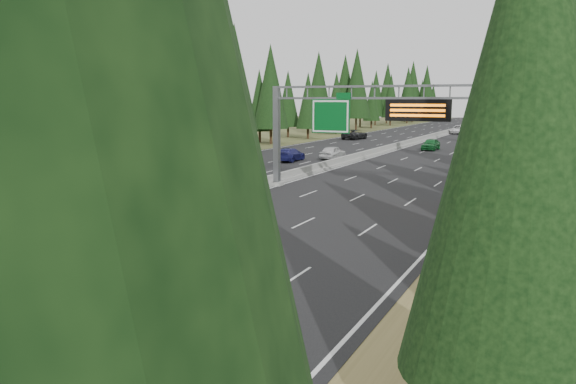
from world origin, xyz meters
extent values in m
cube|color=black|center=(0.00, 80.00, 0.04)|extent=(32.00, 260.00, 0.08)
cube|color=olive|center=(17.80, 80.00, 0.03)|extent=(3.60, 260.00, 0.06)
cube|color=#424E24|center=(-17.80, 80.00, 0.03)|extent=(3.60, 260.00, 0.06)
cube|color=gray|center=(0.00, 80.00, 0.23)|extent=(0.70, 260.00, 0.30)
cube|color=gray|center=(0.00, 80.00, 0.63)|extent=(0.30, 260.00, 0.60)
cube|color=slate|center=(0.35, 35.00, 3.98)|extent=(0.45, 0.45, 7.80)
cube|color=gray|center=(0.35, 35.00, 0.23)|extent=(0.90, 0.90, 0.30)
cube|color=slate|center=(16.20, 35.00, 3.98)|extent=(0.45, 0.45, 7.80)
cube|color=gray|center=(16.20, 35.00, 0.23)|extent=(0.90, 0.90, 0.30)
cube|color=slate|center=(8.28, 35.00, 7.80)|extent=(15.85, 0.35, 0.16)
cube|color=slate|center=(8.28, 35.00, 6.96)|extent=(15.85, 0.35, 0.16)
cube|color=#054C19|center=(5.00, 34.75, 5.63)|extent=(3.00, 0.10, 2.50)
cube|color=silver|center=(5.00, 34.69, 5.63)|extent=(2.85, 0.02, 2.35)
cube|color=#054C19|center=(6.00, 34.75, 7.13)|extent=(1.10, 0.10, 0.45)
cube|color=black|center=(11.50, 34.70, 6.13)|extent=(4.50, 0.40, 1.50)
cube|color=orange|center=(11.50, 34.48, 6.48)|extent=(3.80, 0.02, 0.18)
cube|color=orange|center=(11.50, 34.48, 6.13)|extent=(3.80, 0.02, 0.18)
cube|color=orange|center=(11.50, 34.48, 5.78)|extent=(3.80, 0.02, 0.18)
cylinder|color=slate|center=(0.00, 25.00, 4.08)|extent=(0.20, 0.20, 8.00)
cube|color=gray|center=(0.00, 25.00, 0.18)|extent=(0.50, 0.50, 0.20)
cube|color=slate|center=(1.00, 25.00, 7.68)|extent=(2.00, 0.15, 0.15)
cube|color=silver|center=(1.80, 24.88, 6.58)|extent=(1.50, 0.06, 1.80)
cone|color=black|center=(20.11, 6.40, 6.65)|extent=(4.13, 4.13, 9.63)
cylinder|color=black|center=(19.15, 19.12, 1.07)|extent=(0.40, 0.40, 2.14)
cone|color=black|center=(19.15, 19.12, 7.74)|extent=(4.80, 4.80, 11.21)
cylinder|color=black|center=(20.15, 33.01, 1.36)|extent=(0.40, 0.40, 2.72)
cone|color=black|center=(20.15, 33.01, 9.86)|extent=(6.12, 6.12, 14.28)
cylinder|color=black|center=(19.41, 48.89, 1.51)|extent=(0.40, 0.40, 3.03)
cone|color=black|center=(19.41, 48.89, 10.97)|extent=(6.81, 6.81, 15.89)
cylinder|color=black|center=(20.98, 59.88, 1.03)|extent=(0.40, 0.40, 2.06)
cone|color=black|center=(20.98, 59.88, 7.47)|extent=(4.63, 4.63, 10.81)
cylinder|color=black|center=(20.72, 72.69, 1.47)|extent=(0.40, 0.40, 2.93)
cone|color=black|center=(20.72, 72.69, 10.63)|extent=(6.60, 6.60, 15.40)
cylinder|color=black|center=(20.06, 87.00, 1.36)|extent=(0.40, 0.40, 2.73)
cone|color=black|center=(20.06, 87.00, 9.90)|extent=(6.14, 6.14, 14.33)
cylinder|color=black|center=(19.48, 100.00, 1.04)|extent=(0.40, 0.40, 2.08)
cone|color=black|center=(19.48, 100.00, 7.54)|extent=(4.68, 4.68, 10.91)
cylinder|color=black|center=(19.25, 113.21, 1.41)|extent=(0.40, 0.40, 2.82)
cone|color=black|center=(19.25, 113.21, 10.23)|extent=(6.35, 6.35, 14.81)
cylinder|color=black|center=(19.05, 124.30, 1.09)|extent=(0.40, 0.40, 2.19)
cone|color=black|center=(19.05, 124.30, 7.93)|extent=(4.92, 4.92, 11.48)
cylinder|color=black|center=(20.10, 137.34, 1.26)|extent=(0.40, 0.40, 2.52)
cone|color=black|center=(20.10, 137.34, 9.13)|extent=(5.67, 5.67, 13.22)
cylinder|color=black|center=(20.13, 153.66, 1.13)|extent=(0.40, 0.40, 2.26)
cone|color=black|center=(20.13, 153.66, 8.19)|extent=(5.08, 5.08, 11.86)
cylinder|color=black|center=(19.07, 166.92, 1.25)|extent=(0.40, 0.40, 2.51)
cone|color=black|center=(19.07, 166.92, 9.09)|extent=(5.64, 5.64, 13.16)
cylinder|color=black|center=(19.41, 180.27, 1.06)|extent=(0.40, 0.40, 2.11)
cone|color=black|center=(19.41, 180.27, 7.66)|extent=(4.76, 4.76, 11.10)
cylinder|color=black|center=(19.92, 193.39, 1.37)|extent=(0.40, 0.40, 2.73)
cone|color=black|center=(19.92, 193.39, 9.90)|extent=(6.14, 6.14, 14.34)
cylinder|color=black|center=(-19.63, 33.64, 1.17)|extent=(0.40, 0.40, 2.34)
cone|color=black|center=(-19.63, 33.64, 8.47)|extent=(5.26, 5.26, 12.27)
cylinder|color=black|center=(-24.26, 34.99, 1.43)|extent=(0.40, 0.40, 2.85)
cone|color=black|center=(-24.26, 34.99, 10.34)|extent=(6.42, 6.42, 14.98)
cylinder|color=black|center=(-20.63, 45.45, 1.14)|extent=(0.40, 0.40, 2.28)
cone|color=black|center=(-20.63, 45.45, 8.28)|extent=(5.14, 5.14, 11.99)
cylinder|color=black|center=(-23.72, 45.80, 1.26)|extent=(0.40, 0.40, 2.51)
cone|color=black|center=(-23.72, 45.80, 9.11)|extent=(5.66, 5.66, 13.20)
cylinder|color=black|center=(-19.89, 61.79, 1.35)|extent=(0.40, 0.40, 2.70)
cone|color=black|center=(-19.89, 61.79, 9.80)|extent=(6.08, 6.08, 14.19)
cylinder|color=black|center=(-23.53, 59.14, 0.93)|extent=(0.40, 0.40, 1.86)
cone|color=black|center=(-23.53, 59.14, 6.75)|extent=(4.19, 4.19, 9.77)
cylinder|color=black|center=(-19.81, 71.92, 1.21)|extent=(0.40, 0.40, 2.41)
cone|color=black|center=(-19.81, 71.92, 8.75)|extent=(5.43, 5.43, 12.68)
cylinder|color=black|center=(-23.11, 74.30, 0.92)|extent=(0.40, 0.40, 1.85)
cone|color=black|center=(-23.11, 74.30, 6.70)|extent=(4.16, 4.16, 9.70)
cylinder|color=black|center=(-19.32, 84.64, 0.91)|extent=(0.40, 0.40, 1.83)
cone|color=black|center=(-19.32, 84.64, 6.63)|extent=(4.12, 4.12, 9.60)
cylinder|color=black|center=(-24.61, 87.57, 0.96)|extent=(0.40, 0.40, 1.92)
cone|color=black|center=(-24.61, 87.57, 6.95)|extent=(4.31, 4.31, 10.06)
cylinder|color=black|center=(-20.03, 99.70, 0.97)|extent=(0.40, 0.40, 1.95)
cone|color=black|center=(-20.03, 99.70, 7.06)|extent=(4.38, 4.38, 10.22)
cylinder|color=black|center=(-24.29, 100.73, 1.30)|extent=(0.40, 0.40, 2.61)
cone|color=black|center=(-24.29, 100.73, 9.44)|extent=(5.86, 5.86, 13.68)
cylinder|color=black|center=(-20.19, 111.94, 1.40)|extent=(0.40, 0.40, 2.80)
cone|color=black|center=(-20.19, 111.94, 10.15)|extent=(6.30, 6.30, 14.70)
cylinder|color=black|center=(-23.58, 113.88, 1.32)|extent=(0.40, 0.40, 2.65)
cone|color=black|center=(-23.58, 113.88, 9.60)|extent=(5.96, 5.96, 13.90)
cylinder|color=black|center=(-20.68, 124.18, 0.89)|extent=(0.40, 0.40, 1.79)
cone|color=black|center=(-20.68, 124.18, 6.48)|extent=(4.02, 4.02, 9.39)
cylinder|color=black|center=(-24.62, 127.47, 1.08)|extent=(0.40, 0.40, 2.17)
cone|color=black|center=(-24.62, 127.47, 7.86)|extent=(4.88, 4.88, 11.38)
cylinder|color=black|center=(-20.49, 139.38, 1.06)|extent=(0.40, 0.40, 2.12)
cone|color=black|center=(-20.49, 139.38, 7.70)|extent=(4.78, 4.78, 11.15)
cylinder|color=black|center=(-24.43, 138.99, 1.14)|extent=(0.40, 0.40, 2.28)
cone|color=black|center=(-24.43, 138.99, 8.28)|extent=(5.14, 5.14, 11.98)
cylinder|color=black|center=(-19.69, 153.45, 1.26)|extent=(0.40, 0.40, 2.52)
cone|color=black|center=(-19.69, 153.45, 9.14)|extent=(5.67, 5.67, 13.23)
cylinder|color=black|center=(-24.88, 150.92, 1.35)|extent=(0.40, 0.40, 2.69)
cone|color=black|center=(-24.88, 150.92, 9.75)|extent=(6.05, 6.05, 14.12)
cylinder|color=black|center=(-20.66, 163.54, 1.08)|extent=(0.40, 0.40, 2.15)
cone|color=black|center=(-20.66, 163.54, 7.81)|extent=(4.84, 4.84, 11.30)
cylinder|color=black|center=(-23.54, 165.78, 0.93)|extent=(0.40, 0.40, 1.86)
cone|color=black|center=(-23.54, 165.78, 6.74)|extent=(4.19, 4.19, 9.77)
cylinder|color=black|center=(-19.97, 177.84, 1.40)|extent=(0.40, 0.40, 2.80)
cone|color=black|center=(-19.97, 177.84, 10.13)|extent=(6.29, 6.29, 14.67)
cylinder|color=black|center=(-24.40, 177.69, 1.52)|extent=(0.40, 0.40, 3.03)
cone|color=black|center=(-24.40, 177.69, 10.99)|extent=(6.82, 6.82, 15.92)
cylinder|color=black|center=(-20.37, 189.87, 0.95)|extent=(0.40, 0.40, 1.90)
cone|color=black|center=(-20.37, 189.87, 6.87)|extent=(4.27, 4.27, 9.96)
cylinder|color=black|center=(-24.27, 190.42, 1.06)|extent=(0.40, 0.40, 2.13)
cone|color=black|center=(-24.27, 190.42, 7.71)|extent=(4.78, 4.78, 11.16)
imported|color=silver|center=(8.35, 8.00, 1.00)|extent=(3.52, 6.85, 1.85)
cylinder|color=black|center=(3.45, 8.80, 0.51)|extent=(0.32, 0.86, 0.86)
cylinder|color=black|center=(5.28, 8.80, 0.51)|extent=(0.32, 0.86, 0.86)
cube|color=#B30B21|center=(4.37, 8.05, 1.42)|extent=(2.04, 2.36, 1.18)
cube|color=black|center=(4.37, 8.05, 1.74)|extent=(1.82, 2.04, 0.59)
imported|color=#17652A|center=(4.59, 71.88, 0.86)|extent=(1.92, 4.62, 1.56)
imported|color=#5E0D1C|center=(14.50, 71.52, 0.84)|extent=(1.81, 4.68, 1.52)
imported|color=black|center=(12.73, 94.17, 0.77)|extent=(2.38, 4.93, 1.39)
imported|color=white|center=(1.77, 110.05, 0.89)|extent=(3.02, 5.98, 1.62)
imported|color=black|center=(1.50, 121.63, 0.86)|extent=(2.12, 4.70, 1.57)
imported|color=black|center=(-7.05, 20.90, 0.72)|extent=(1.72, 4.01, 1.28)
imported|color=navy|center=(-6.47, 51.29, 0.82)|extent=(2.38, 5.20, 1.47)
imported|color=silver|center=(-3.04, 55.47, 0.83)|extent=(1.95, 4.50, 1.51)
imported|color=black|center=(-11.52, 86.82, 0.89)|extent=(3.27, 6.07, 1.62)
camera|label=1|loc=(20.76, -4.32, 6.93)|focal=35.00mm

